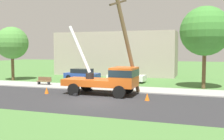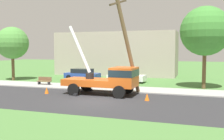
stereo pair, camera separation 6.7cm
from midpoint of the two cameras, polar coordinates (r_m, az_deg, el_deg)
The scene contains 13 objects.
ground_plane at distance 30.59m, azimuth 4.75°, elevation -2.64°, with size 120.00×120.00×0.00m, color #477538.
road_asphalt at distance 19.26m, azimuth -3.64°, elevation -6.80°, with size 80.00×8.60×0.01m, color #2B2B2D.
sidewalk_strip at distance 24.85m, azimuth 1.53°, elevation -4.15°, with size 80.00×3.42×0.10m, color #9E9E99.
utility_truck at distance 21.50m, azimuth -0.67°, elevation -1.83°, with size 6.76×3.21×5.98m.
leaning_utility_pole at distance 21.56m, azimuth 3.23°, elevation 6.22°, with size 1.98×3.15×8.65m.
traffic_cone_ahead at distance 19.42m, azimuth 7.68°, elevation -5.92°, with size 0.36×0.36×0.56m, color orange.
traffic_cone_behind at distance 22.98m, azimuth -14.34°, elevation -4.40°, with size 0.36×0.36×0.56m, color orange.
parked_sedan_blue at distance 32.81m, azimuth -6.70°, elevation -0.92°, with size 4.53×2.25×1.42m.
parked_sedan_white at distance 30.14m, azimuth 3.16°, elevation -1.37°, with size 4.52×2.22×1.42m.
park_bench at distance 28.38m, azimuth -14.85°, elevation -2.38°, with size 1.60×0.45×0.90m.
roadside_tree_near at distance 34.21m, azimuth -21.29°, elevation 5.57°, with size 3.96×3.96×6.62m.
roadside_tree_far at distance 26.53m, azimuth 19.81°, elevation 8.07°, with size 4.76×4.76×7.95m.
lowrise_building_backdrop at distance 39.37m, azimuth 0.83°, elevation 3.62°, with size 18.00×6.00×6.40m, color #A5998C.
Camera 1 is at (7.01, -17.54, 3.75)m, focal length 41.33 mm.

